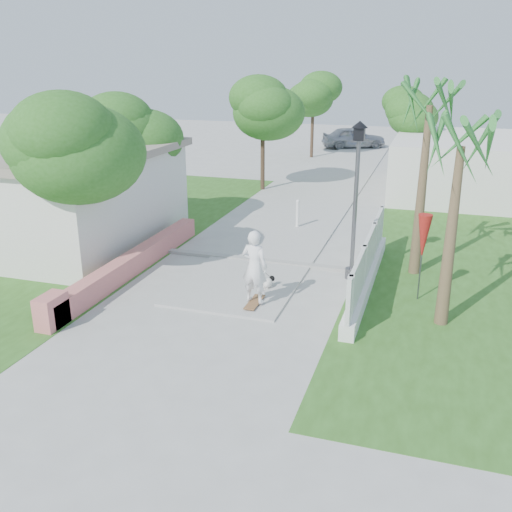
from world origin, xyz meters
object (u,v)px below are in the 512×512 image
at_px(street_lamp, 356,196).
at_px(dog, 268,282).
at_px(bollard, 298,213).
at_px(parked_car, 354,137).
at_px(patio_umbrella, 423,238).
at_px(skateboarder, 256,267).

relative_size(street_lamp, dog, 8.87).
height_order(street_lamp, bollard, street_lamp).
xyz_separation_m(dog, parked_car, (-1.70, 26.69, 0.54)).
distance_m(bollard, patio_umbrella, 7.25).
bearing_deg(skateboarder, patio_umbrella, -151.64).
relative_size(dog, parked_car, 0.12).
height_order(dog, parked_car, parked_car).
bearing_deg(dog, patio_umbrella, 29.73).
height_order(patio_umbrella, parked_car, patio_umbrella).
relative_size(skateboarder, parked_car, 0.46).
height_order(bollard, patio_umbrella, patio_umbrella).
xyz_separation_m(patio_umbrella, dog, (-3.93, -0.51, -1.49)).
distance_m(patio_umbrella, dog, 4.24).
height_order(patio_umbrella, dog, patio_umbrella).
xyz_separation_m(skateboarder, dog, (0.07, 0.91, -0.76)).
height_order(bollard, parked_car, parked_car).
relative_size(bollard, dog, 2.18).
bearing_deg(patio_umbrella, skateboarder, -160.45).
bearing_deg(street_lamp, bollard, 120.96).
bearing_deg(bollard, skateboarder, -85.09).
xyz_separation_m(street_lamp, bollard, (-2.70, 4.50, -1.84)).
bearing_deg(street_lamp, skateboarder, -130.99).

